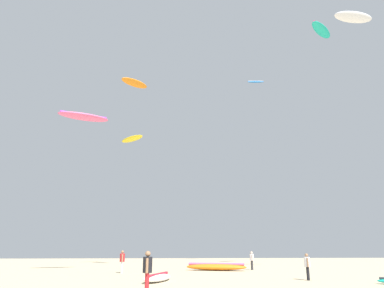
{
  "coord_description": "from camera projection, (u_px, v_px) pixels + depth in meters",
  "views": [
    {
      "loc": [
        -2.43,
        -13.25,
        1.89
      ],
      "look_at": [
        0.0,
        18.83,
        11.24
      ],
      "focal_mm": 33.59,
      "sensor_mm": 36.0,
      "label": 1
    }
  ],
  "objects": [
    {
      "name": "person_foreground",
      "position": [
        147.0,
        269.0,
        15.39
      ],
      "size": [
        0.4,
        0.59,
        1.77
      ],
      "rotation": [
        0.0,
        0.0,
        6.24
      ],
      "color": "#B21E23",
      "rests_on": "ground"
    },
    {
      "name": "person_midground",
      "position": [
        122.0,
        260.0,
        28.49
      ],
      "size": [
        0.39,
        0.57,
        1.72
      ],
      "rotation": [
        0.0,
        0.0,
        3.26
      ],
      "color": "silver",
      "rests_on": "ground"
    },
    {
      "name": "person_left",
      "position": [
        252.0,
        259.0,
        32.77
      ],
      "size": [
        0.36,
        0.53,
        1.6
      ],
      "rotation": [
        0.0,
        0.0,
        3.19
      ],
      "color": "#2D2D33",
      "rests_on": "ground"
    },
    {
      "name": "person_right",
      "position": [
        307.0,
        264.0,
        22.15
      ],
      "size": [
        0.36,
        0.52,
        1.58
      ],
      "rotation": [
        0.0,
        0.0,
        2.97
      ],
      "color": "black",
      "rests_on": "ground"
    },
    {
      "name": "kite_grounded_near",
      "position": [
        216.0,
        267.0,
        31.53
      ],
      "size": [
        5.59,
        3.25,
        0.64
      ],
      "color": "orange",
      "rests_on": "ground"
    },
    {
      "name": "kite_grounded_far",
      "position": [
        158.0,
        278.0,
        21.19
      ],
      "size": [
        2.26,
        4.01,
        0.5
      ],
      "color": "white",
      "rests_on": "ground"
    },
    {
      "name": "kite_aloft_0",
      "position": [
        134.0,
        83.0,
        43.15
      ],
      "size": [
        3.47,
        3.04,
        0.84
      ],
      "color": "orange"
    },
    {
      "name": "kite_aloft_1",
      "position": [
        353.0,
        17.0,
        34.23
      ],
      "size": [
        3.99,
        1.45,
        0.99
      ],
      "color": "white"
    },
    {
      "name": "kite_aloft_2",
      "position": [
        256.0,
        82.0,
        57.68
      ],
      "size": [
        2.68,
        1.0,
        0.47
      ],
      "color": "blue"
    },
    {
      "name": "kite_aloft_3",
      "position": [
        132.0,
        139.0,
        42.92
      ],
      "size": [
        3.38,
        3.61,
        0.53
      ],
      "color": "yellow"
    },
    {
      "name": "kite_aloft_4",
      "position": [
        321.0,
        30.0,
        42.74
      ],
      "size": [
        4.1,
        4.02,
        0.6
      ],
      "color": "#19B29E"
    },
    {
      "name": "kite_aloft_5",
      "position": [
        84.0,
        117.0,
        31.05
      ],
      "size": [
        4.43,
        2.74,
        0.59
      ],
      "color": "#E5598C"
    }
  ]
}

